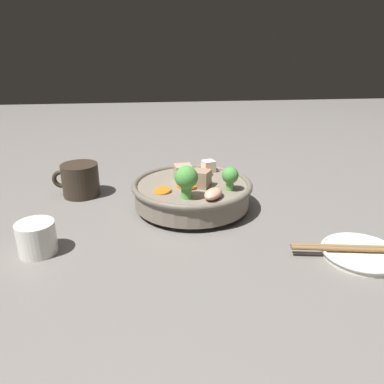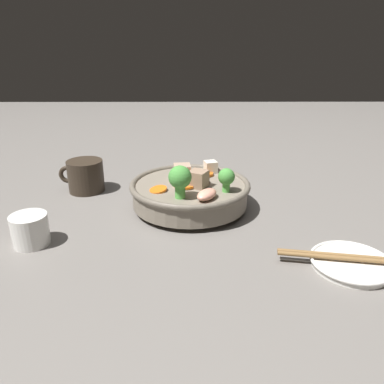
{
  "view_description": "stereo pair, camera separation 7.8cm",
  "coord_description": "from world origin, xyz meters",
  "px_view_note": "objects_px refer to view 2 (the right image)",
  "views": [
    {
      "loc": [
        0.08,
        0.72,
        0.33
      ],
      "look_at": [
        0.0,
        0.0,
        0.04
      ],
      "focal_mm": 35.0,
      "sensor_mm": 36.0,
      "label": 1
    },
    {
      "loc": [
        0.0,
        0.72,
        0.33
      ],
      "look_at": [
        0.0,
        0.0,
        0.04
      ],
      "focal_mm": 35.0,
      "sensor_mm": 36.0,
      "label": 2
    }
  ],
  "objects_px": {
    "dark_mug": "(87,176)",
    "tea_cup": "(32,230)",
    "side_saucer": "(354,263)",
    "chopsticks_pair": "(355,258)",
    "stirfry_bowl": "(192,191)"
  },
  "relations": [
    {
      "from": "side_saucer",
      "to": "dark_mug",
      "type": "bearing_deg",
      "value": -33.28
    },
    {
      "from": "stirfry_bowl",
      "to": "dark_mug",
      "type": "bearing_deg",
      "value": -22.31
    },
    {
      "from": "dark_mug",
      "to": "chopsticks_pair",
      "type": "xyz_separation_m",
      "value": [
        -0.49,
        0.32,
        -0.02
      ]
    },
    {
      "from": "side_saucer",
      "to": "tea_cup",
      "type": "height_order",
      "value": "tea_cup"
    },
    {
      "from": "chopsticks_pair",
      "to": "dark_mug",
      "type": "bearing_deg",
      "value": -33.28
    },
    {
      "from": "stirfry_bowl",
      "to": "dark_mug",
      "type": "xyz_separation_m",
      "value": [
        0.24,
        -0.1,
        -0.0
      ]
    },
    {
      "from": "stirfry_bowl",
      "to": "chopsticks_pair",
      "type": "height_order",
      "value": "stirfry_bowl"
    },
    {
      "from": "stirfry_bowl",
      "to": "tea_cup",
      "type": "bearing_deg",
      "value": 28.57
    },
    {
      "from": "tea_cup",
      "to": "chopsticks_pair",
      "type": "distance_m",
      "value": 0.53
    },
    {
      "from": "dark_mug",
      "to": "tea_cup",
      "type": "bearing_deg",
      "value": 83.02
    },
    {
      "from": "tea_cup",
      "to": "stirfry_bowl",
      "type": "bearing_deg",
      "value": -151.43
    },
    {
      "from": "dark_mug",
      "to": "chopsticks_pair",
      "type": "relative_size",
      "value": 0.46
    },
    {
      "from": "side_saucer",
      "to": "dark_mug",
      "type": "distance_m",
      "value": 0.59
    },
    {
      "from": "stirfry_bowl",
      "to": "tea_cup",
      "type": "relative_size",
      "value": 3.98
    },
    {
      "from": "stirfry_bowl",
      "to": "side_saucer",
      "type": "xyz_separation_m",
      "value": [
        -0.25,
        0.22,
        -0.03
      ]
    }
  ]
}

